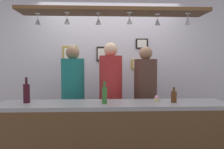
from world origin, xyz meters
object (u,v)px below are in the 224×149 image
object	(u,v)px
bottle_wine_dark_red	(26,93)
cupcake	(157,99)
person_left_teal_shirt	(73,91)
picture_frame_lower_pair	(139,64)
person_right_brown_shirt	(145,91)
picture_frame_upper_small	(142,44)
picture_frame_crest	(102,54)
bottle_beer_brown_stubby	(174,96)
bottle_beer_green_import	(104,95)
person_middle_red_shirt	(111,89)
picture_frame_caricature	(70,55)

from	to	relation	value
bottle_wine_dark_red	cupcake	bearing A→B (deg)	0.36
person_left_teal_shirt	picture_frame_lower_pair	xyz separation A→B (m)	(1.10, 0.70, 0.39)
picture_frame_lower_pair	person_right_brown_shirt	bearing A→B (deg)	-91.95
picture_frame_upper_small	picture_frame_crest	world-z (taller)	picture_frame_upper_small
bottle_wine_dark_red	picture_frame_upper_small	world-z (taller)	picture_frame_upper_small
cupcake	person_left_teal_shirt	bearing A→B (deg)	149.11
bottle_beer_brown_stubby	picture_frame_upper_small	world-z (taller)	picture_frame_upper_small
cupcake	bottle_beer_brown_stubby	bearing A→B (deg)	-17.01
bottle_beer_green_import	picture_frame_upper_small	world-z (taller)	picture_frame_upper_small
person_middle_red_shirt	bottle_beer_brown_stubby	xyz separation A→B (m)	(0.72, -0.71, -0.01)
person_right_brown_shirt	picture_frame_upper_small	size ratio (longest dim) A/B	7.61
person_middle_red_shirt	picture_frame_crest	size ratio (longest dim) A/B	6.66
person_middle_red_shirt	picture_frame_upper_small	distance (m)	1.17
cupcake	picture_frame_upper_small	xyz separation A→B (m)	(0.05, 1.35, 0.78)
cupcake	bottle_beer_green_import	bearing A→B (deg)	-170.57
person_middle_red_shirt	bottle_beer_brown_stubby	distance (m)	1.01
person_middle_red_shirt	picture_frame_lower_pair	distance (m)	0.96
cupcake	picture_frame_crest	size ratio (longest dim) A/B	0.30
person_left_teal_shirt	bottle_wine_dark_red	world-z (taller)	person_left_teal_shirt
person_left_teal_shirt	cupcake	bearing A→B (deg)	-30.89
person_middle_red_shirt	bottle_beer_green_import	size ratio (longest dim) A/B	6.66
person_middle_red_shirt	picture_frame_crest	distance (m)	0.90
cupcake	bottle_wine_dark_red	bearing A→B (deg)	-179.64
person_left_teal_shirt	person_middle_red_shirt	size ratio (longest dim) A/B	0.97
picture_frame_caricature	picture_frame_upper_small	xyz separation A→B (m)	(1.29, 0.00, 0.21)
person_right_brown_shirt	bottle_beer_brown_stubby	size ratio (longest dim) A/B	9.30
person_left_teal_shirt	cupcake	world-z (taller)	person_left_teal_shirt
picture_frame_upper_small	picture_frame_lower_pair	bearing A→B (deg)	180.00
bottle_beer_green_import	bottle_beer_brown_stubby	xyz separation A→B (m)	(0.82, 0.05, -0.03)
picture_frame_caricature	picture_frame_upper_small	world-z (taller)	picture_frame_upper_small
person_middle_red_shirt	bottle_wine_dark_red	bearing A→B (deg)	-146.87
picture_frame_lower_pair	bottle_beer_green_import	bearing A→B (deg)	-113.92
bottle_beer_green_import	picture_frame_lower_pair	distance (m)	1.63
picture_frame_lower_pair	person_middle_red_shirt	bearing A→B (deg)	-127.89
picture_frame_crest	person_left_teal_shirt	bearing A→B (deg)	-121.15
bottle_beer_green_import	picture_frame_upper_small	distance (m)	1.76
picture_frame_upper_small	picture_frame_crest	bearing A→B (deg)	180.00
bottle_beer_green_import	picture_frame_caricature	size ratio (longest dim) A/B	0.76
bottle_wine_dark_red	cupcake	size ratio (longest dim) A/B	3.85
person_left_teal_shirt	bottle_beer_green_import	distance (m)	0.89
bottle_beer_green_import	bottle_wine_dark_red	bearing A→B (deg)	174.02
bottle_wine_dark_red	bottle_beer_brown_stubby	world-z (taller)	bottle_wine_dark_red
person_right_brown_shirt	cupcake	size ratio (longest dim) A/B	21.47
picture_frame_crest	bottle_wine_dark_red	bearing A→B (deg)	-122.83
person_left_teal_shirt	bottle_beer_brown_stubby	bearing A→B (deg)	-29.03
person_right_brown_shirt	bottle_beer_brown_stubby	xyz separation A→B (m)	(0.20, -0.71, 0.02)
bottle_wine_dark_red	picture_frame_caricature	bearing A→B (deg)	76.91
bottle_beer_green_import	cupcake	size ratio (longest dim) A/B	3.33
picture_frame_lower_pair	picture_frame_crest	distance (m)	0.71
person_middle_red_shirt	picture_frame_lower_pair	bearing A→B (deg)	52.11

